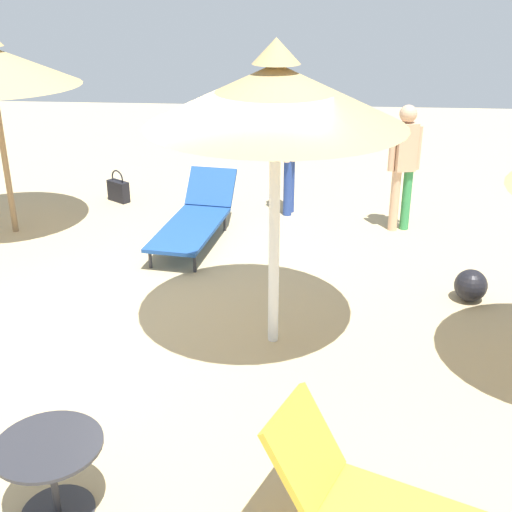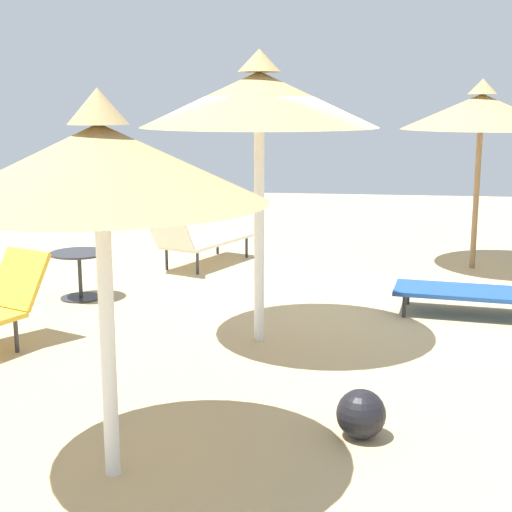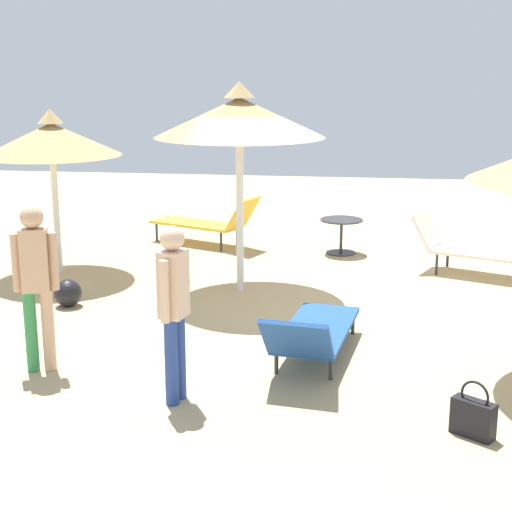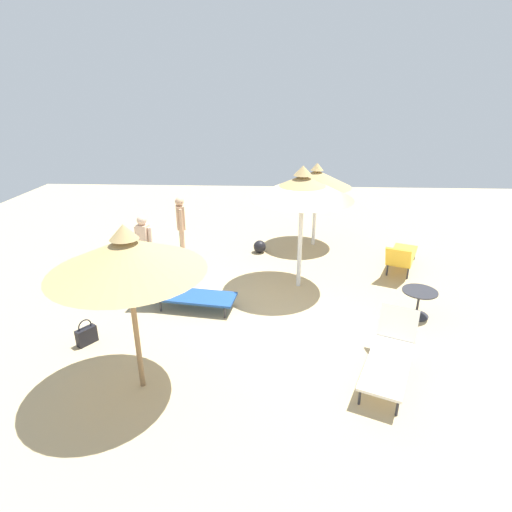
{
  "view_description": "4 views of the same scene",
  "coord_description": "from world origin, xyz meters",
  "px_view_note": "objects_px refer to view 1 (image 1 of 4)",
  "views": [
    {
      "loc": [
        -1.05,
        6.25,
        3.52
      ],
      "look_at": [
        -0.57,
        0.28,
        0.89
      ],
      "focal_mm": 46.7,
      "sensor_mm": 36.0,
      "label": 1
    },
    {
      "loc": [
        -8.14,
        -0.6,
        2.45
      ],
      "look_at": [
        -0.82,
        0.39,
        0.91
      ],
      "focal_mm": 52.11,
      "sensor_mm": 36.0,
      "label": 2
    },
    {
      "loc": [
        0.95,
        -10.22,
        3.2
      ],
      "look_at": [
        -0.39,
        -0.57,
        0.76
      ],
      "focal_mm": 54.27,
      "sensor_mm": 36.0,
      "label": 3
    },
    {
      "loc": [
        8.5,
        -0.23,
        4.52
      ],
      "look_at": [
        0.24,
        -0.64,
        1.17
      ],
      "focal_mm": 28.9,
      "sensor_mm": 36.0,
      "label": 4
    }
  ],
  "objects_px": {
    "side_table_round": "(51,466)",
    "beach_ball": "(471,285)",
    "lounge_chair_back": "(195,218)",
    "person_standing_edge": "(404,160)",
    "handbag": "(118,190)",
    "person_standing_far_left": "(290,150)",
    "parasol_umbrella_near_left": "(276,95)"
  },
  "relations": [
    {
      "from": "lounge_chair_back",
      "to": "handbag",
      "type": "distance_m",
      "value": 2.19
    },
    {
      "from": "side_table_round",
      "to": "beach_ball",
      "type": "distance_m",
      "value": 5.0
    },
    {
      "from": "parasol_umbrella_near_left",
      "to": "handbag",
      "type": "bearing_deg",
      "value": -56.64
    },
    {
      "from": "parasol_umbrella_near_left",
      "to": "side_table_round",
      "type": "xyz_separation_m",
      "value": [
        1.37,
        2.46,
        -2.05
      ]
    },
    {
      "from": "person_standing_far_left",
      "to": "side_table_round",
      "type": "xyz_separation_m",
      "value": [
        1.39,
        6.26,
        -0.58
      ]
    },
    {
      "from": "side_table_round",
      "to": "person_standing_edge",
      "type": "bearing_deg",
      "value": -117.75
    },
    {
      "from": "person_standing_far_left",
      "to": "side_table_round",
      "type": "bearing_deg",
      "value": 77.43
    },
    {
      "from": "handbag",
      "to": "person_standing_edge",
      "type": "bearing_deg",
      "value": 168.18
    },
    {
      "from": "parasol_umbrella_near_left",
      "to": "person_standing_edge",
      "type": "height_order",
      "value": "parasol_umbrella_near_left"
    },
    {
      "from": "person_standing_far_left",
      "to": "beach_ball",
      "type": "bearing_deg",
      "value": 128.21
    },
    {
      "from": "handbag",
      "to": "lounge_chair_back",
      "type": "bearing_deg",
      "value": 134.03
    },
    {
      "from": "handbag",
      "to": "side_table_round",
      "type": "height_order",
      "value": "side_table_round"
    },
    {
      "from": "person_standing_far_left",
      "to": "side_table_round",
      "type": "relative_size",
      "value": 2.39
    },
    {
      "from": "handbag",
      "to": "beach_ball",
      "type": "height_order",
      "value": "handbag"
    },
    {
      "from": "side_table_round",
      "to": "beach_ball",
      "type": "bearing_deg",
      "value": -135.3
    },
    {
      "from": "lounge_chair_back",
      "to": "person_standing_edge",
      "type": "distance_m",
      "value": 3.0
    },
    {
      "from": "person_standing_far_left",
      "to": "person_standing_edge",
      "type": "height_order",
      "value": "person_standing_edge"
    },
    {
      "from": "lounge_chair_back",
      "to": "person_standing_far_left",
      "type": "height_order",
      "value": "person_standing_far_left"
    },
    {
      "from": "side_table_round",
      "to": "beach_ball",
      "type": "height_order",
      "value": "side_table_round"
    },
    {
      "from": "parasol_umbrella_near_left",
      "to": "lounge_chair_back",
      "type": "bearing_deg",
      "value": -64.8
    },
    {
      "from": "side_table_round",
      "to": "lounge_chair_back",
      "type": "bearing_deg",
      "value": -91.73
    },
    {
      "from": "lounge_chair_back",
      "to": "side_table_round",
      "type": "bearing_deg",
      "value": 88.27
    },
    {
      "from": "parasol_umbrella_near_left",
      "to": "person_standing_far_left",
      "type": "distance_m",
      "value": 4.07
    },
    {
      "from": "parasol_umbrella_near_left",
      "to": "side_table_round",
      "type": "bearing_deg",
      "value": 61.0
    },
    {
      "from": "lounge_chair_back",
      "to": "handbag",
      "type": "xyz_separation_m",
      "value": [
        1.52,
        -1.57,
        -0.15
      ]
    },
    {
      "from": "parasol_umbrella_near_left",
      "to": "handbag",
      "type": "height_order",
      "value": "parasol_umbrella_near_left"
    },
    {
      "from": "handbag",
      "to": "beach_ball",
      "type": "distance_m",
      "value": 5.81
    },
    {
      "from": "lounge_chair_back",
      "to": "person_standing_far_left",
      "type": "distance_m",
      "value": 1.86
    },
    {
      "from": "lounge_chair_back",
      "to": "handbag",
      "type": "bearing_deg",
      "value": -45.97
    },
    {
      "from": "lounge_chair_back",
      "to": "side_table_round",
      "type": "relative_size",
      "value": 3.04
    },
    {
      "from": "handbag",
      "to": "side_table_round",
      "type": "relative_size",
      "value": 0.71
    },
    {
      "from": "lounge_chair_back",
      "to": "beach_ball",
      "type": "distance_m",
      "value": 3.73
    }
  ]
}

